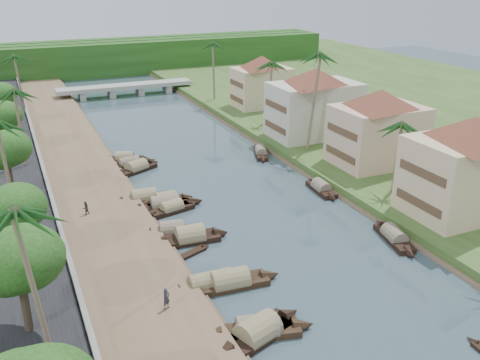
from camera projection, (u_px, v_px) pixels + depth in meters
name	position (u px, v px, depth m)	size (l,w,h in m)	color
ground	(293.00, 248.00, 51.30)	(220.00, 220.00, 0.00)	#34464E
left_bank	(89.00, 195.00, 62.12)	(10.00, 180.00, 0.80)	brown
right_bank	(342.00, 154.00, 75.22)	(16.00, 180.00, 1.20)	#2B4A1D
road	(10.00, 205.00, 58.81)	(8.00, 180.00, 1.40)	black
retaining_wall	(50.00, 194.00, 60.19)	(0.40, 180.00, 1.10)	#65645E
treeline	(100.00, 58.00, 134.80)	(120.00, 14.00, 8.00)	#19390F
bridge	(125.00, 88.00, 111.85)	(28.00, 4.00, 2.40)	gray
building_near	(469.00, 164.00, 54.39)	(14.85, 14.85, 10.20)	#CAB087
building_mid	(378.00, 126.00, 68.46)	(14.11, 14.11, 9.70)	tan
building_far	(314.00, 102.00, 79.89)	(15.59, 15.59, 10.20)	beige
building_distant	(262.00, 81.00, 97.44)	(12.62, 12.62, 9.20)	#CAB087
sampan_0	(257.00, 330.00, 38.98)	(9.04, 3.77, 2.32)	black
sampan_1	(258.00, 333.00, 38.59)	(9.07, 4.82, 2.59)	black
sampan_2	(230.00, 282.00, 44.87)	(9.33, 2.54, 2.40)	black
sampan_3	(218.00, 281.00, 45.07)	(7.19, 1.90, 1.96)	black
sampan_4	(204.00, 285.00, 44.57)	(7.09, 1.89, 2.03)	black
sampan_5	(190.00, 237.00, 52.35)	(8.18, 2.64, 2.53)	black
sampan_6	(172.00, 231.00, 53.73)	(7.18, 3.01, 2.11)	black
sampan_7	(172.00, 209.00, 58.63)	(7.15, 2.98, 1.91)	black
sampan_8	(166.00, 200.00, 60.72)	(6.65, 1.87, 2.08)	black
sampan_9	(165.00, 205.00, 59.58)	(9.11, 2.49, 2.26)	black
sampan_10	(144.00, 198.00, 61.33)	(8.29, 2.34, 2.25)	black
sampan_11	(137.00, 168.00, 70.43)	(7.78, 5.03, 2.25)	black
sampan_12	(129.00, 164.00, 72.17)	(7.77, 2.05, 1.88)	black
sampan_13	(125.00, 159.00, 74.08)	(7.26, 3.92, 2.00)	black
sampan_14	(394.00, 237.00, 52.45)	(3.15, 8.30, 2.01)	black
sampan_15	(321.00, 188.00, 64.06)	(2.01, 7.33, 1.98)	black
sampan_16	(261.00, 153.00, 76.49)	(3.85, 7.57, 1.89)	black
canoe_1	(189.00, 254.00, 49.90)	(5.04, 2.67, 0.82)	black
canoe_2	(141.00, 201.00, 61.39)	(4.51, 3.13, 0.71)	black
palm_1	(400.00, 126.00, 58.60)	(3.20, 3.20, 9.43)	#75624E
palm_2	(313.00, 57.00, 70.84)	(3.20, 3.20, 14.75)	#75624E
palm_3	(269.00, 64.00, 85.06)	(3.20, 3.20, 11.33)	#75624E
palm_4	(26.00, 213.00, 30.68)	(3.20, 3.20, 12.33)	#75624E
palm_5	(0.00, 124.00, 50.82)	(3.20, 3.20, 11.55)	#75624E
palm_6	(15.00, 92.00, 65.36)	(3.20, 3.20, 11.23)	#75624E
palm_7	(213.00, 45.00, 100.47)	(3.20, 3.20, 12.23)	#75624E
palm_8	(17.00, 57.00, 90.70)	(3.20, 3.20, 11.32)	#75624E
tree_1	(18.00, 260.00, 35.42)	(5.38, 5.38, 7.85)	#413225
tree_2	(12.00, 210.00, 43.95)	(4.83, 4.83, 7.16)	#413225
tree_3	(6.00, 150.00, 56.94)	(4.76, 4.76, 7.57)	#413225
tree_4	(2.00, 117.00, 72.82)	(4.68, 4.68, 6.73)	#413225
tree_5	(0.00, 96.00, 85.39)	(4.48, 4.48, 6.56)	#413225
tree_6	(332.00, 96.00, 84.35)	(5.02, 5.02, 7.17)	#413225
person_near	(166.00, 298.00, 40.51)	(0.64, 0.42, 1.74)	#2B2A33
person_far	(85.00, 208.00, 56.16)	(0.71, 0.55, 1.45)	#2C2B1F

